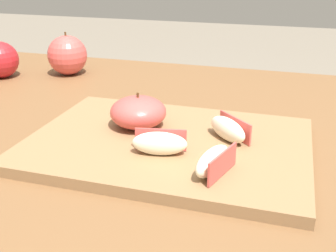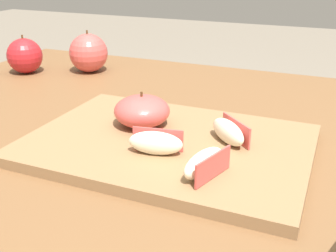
{
  "view_description": "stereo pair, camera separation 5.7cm",
  "coord_description": "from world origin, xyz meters",
  "px_view_note": "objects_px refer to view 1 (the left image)",
  "views": [
    {
      "loc": [
        0.08,
        -0.57,
        1.01
      ],
      "look_at": [
        -0.07,
        -0.06,
        0.79
      ],
      "focal_mm": 44.04,
      "sensor_mm": 36.0,
      "label": 1
    },
    {
      "loc": [
        0.14,
        -0.55,
        1.01
      ],
      "look_at": [
        -0.07,
        -0.06,
        0.79
      ],
      "focal_mm": 44.04,
      "sensor_mm": 36.0,
      "label": 2
    }
  ],
  "objects_px": {
    "cutting_board": "(168,144)",
    "whole_apple_crimson": "(0,60)",
    "apple_half_skin_up": "(138,112)",
    "apple_wedge_left": "(160,143)",
    "apple_wedge_middle": "(214,161)",
    "apple_wedge_near_knife": "(228,129)",
    "whole_apple_pink_lady": "(67,55)"
  },
  "relations": [
    {
      "from": "apple_wedge_near_knife",
      "to": "apple_half_skin_up",
      "type": "bearing_deg",
      "value": 176.65
    },
    {
      "from": "apple_wedge_left",
      "to": "apple_wedge_middle",
      "type": "xyz_separation_m",
      "value": [
        0.08,
        -0.03,
        0.0
      ]
    },
    {
      "from": "apple_wedge_middle",
      "to": "apple_wedge_near_knife",
      "type": "bearing_deg",
      "value": 89.47
    },
    {
      "from": "apple_half_skin_up",
      "to": "whole_apple_crimson",
      "type": "bearing_deg",
      "value": 152.28
    },
    {
      "from": "whole_apple_crimson",
      "to": "apple_wedge_middle",
      "type": "bearing_deg",
      "value": -30.76
    },
    {
      "from": "whole_apple_pink_lady",
      "to": "whole_apple_crimson",
      "type": "bearing_deg",
      "value": -153.17
    },
    {
      "from": "cutting_board",
      "to": "apple_half_skin_up",
      "type": "distance_m",
      "value": 0.07
    },
    {
      "from": "cutting_board",
      "to": "apple_wedge_left",
      "type": "bearing_deg",
      "value": -86.07
    },
    {
      "from": "apple_wedge_left",
      "to": "apple_wedge_middle",
      "type": "bearing_deg",
      "value": -20.95
    },
    {
      "from": "apple_half_skin_up",
      "to": "apple_wedge_left",
      "type": "height_order",
      "value": "apple_half_skin_up"
    },
    {
      "from": "apple_half_skin_up",
      "to": "apple_wedge_near_knife",
      "type": "relative_size",
      "value": 1.23
    },
    {
      "from": "apple_wedge_middle",
      "to": "whole_apple_crimson",
      "type": "relative_size",
      "value": 0.85
    },
    {
      "from": "cutting_board",
      "to": "whole_apple_crimson",
      "type": "height_order",
      "value": "whole_apple_crimson"
    },
    {
      "from": "apple_wedge_left",
      "to": "apple_half_skin_up",
      "type": "bearing_deg",
      "value": 126.63
    },
    {
      "from": "cutting_board",
      "to": "apple_half_skin_up",
      "type": "bearing_deg",
      "value": 150.4
    },
    {
      "from": "cutting_board",
      "to": "apple_wedge_middle",
      "type": "xyz_separation_m",
      "value": [
        0.08,
        -0.08,
        0.02
      ]
    },
    {
      "from": "apple_wedge_near_knife",
      "to": "whole_apple_pink_lady",
      "type": "distance_m",
      "value": 0.5
    },
    {
      "from": "cutting_board",
      "to": "apple_wedge_middle",
      "type": "relative_size",
      "value": 5.18
    },
    {
      "from": "cutting_board",
      "to": "whole_apple_pink_lady",
      "type": "xyz_separation_m",
      "value": [
        -0.33,
        0.31,
        0.04
      ]
    },
    {
      "from": "apple_wedge_middle",
      "to": "apple_half_skin_up",
      "type": "bearing_deg",
      "value": 141.19
    },
    {
      "from": "whole_apple_pink_lady",
      "to": "whole_apple_crimson",
      "type": "xyz_separation_m",
      "value": [
        -0.13,
        -0.07,
        -0.0
      ]
    },
    {
      "from": "cutting_board",
      "to": "apple_wedge_near_knife",
      "type": "distance_m",
      "value": 0.09
    },
    {
      "from": "cutting_board",
      "to": "apple_wedge_middle",
      "type": "height_order",
      "value": "apple_wedge_middle"
    },
    {
      "from": "whole_apple_crimson",
      "to": "cutting_board",
      "type": "bearing_deg",
      "value": -27.95
    },
    {
      "from": "apple_wedge_middle",
      "to": "apple_wedge_near_knife",
      "type": "height_order",
      "value": "same"
    },
    {
      "from": "whole_apple_pink_lady",
      "to": "apple_wedge_near_knife",
      "type": "bearing_deg",
      "value": -34.83
    },
    {
      "from": "cutting_board",
      "to": "apple_wedge_near_knife",
      "type": "bearing_deg",
      "value": 16.53
    },
    {
      "from": "cutting_board",
      "to": "whole_apple_crimson",
      "type": "distance_m",
      "value": 0.52
    },
    {
      "from": "whole_apple_crimson",
      "to": "apple_wedge_left",
      "type": "bearing_deg",
      "value": -32.21
    },
    {
      "from": "cutting_board",
      "to": "whole_apple_crimson",
      "type": "relative_size",
      "value": 4.42
    },
    {
      "from": "apple_wedge_middle",
      "to": "cutting_board",
      "type": "bearing_deg",
      "value": 135.84
    },
    {
      "from": "apple_wedge_middle",
      "to": "apple_wedge_near_knife",
      "type": "xyz_separation_m",
      "value": [
        0.0,
        0.1,
        0.0
      ]
    }
  ]
}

